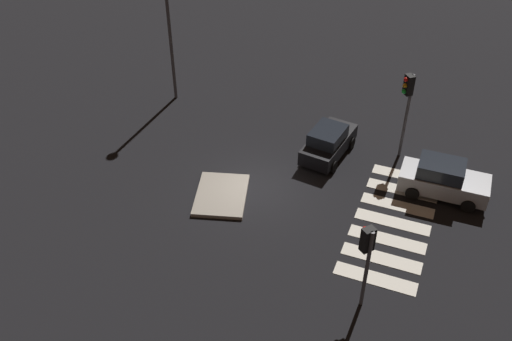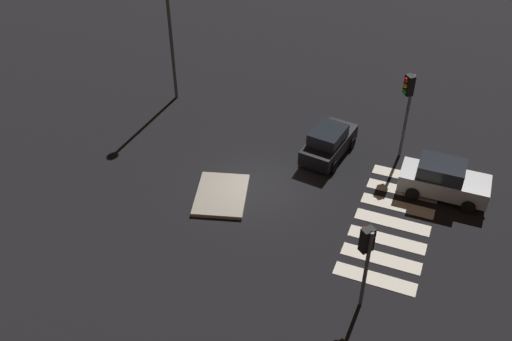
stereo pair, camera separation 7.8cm
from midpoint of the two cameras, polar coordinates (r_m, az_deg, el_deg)
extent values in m
plane|color=black|center=(26.47, 0.08, -1.72)|extent=(80.00, 80.00, 0.00)
cube|color=gray|center=(25.97, -3.38, -2.44)|extent=(3.51, 3.00, 0.18)
cube|color=#9EA0A5|center=(27.03, 18.26, -1.18)|extent=(1.69, 3.89, 0.80)
cube|color=black|center=(26.61, 18.06, 0.14)|extent=(1.53, 2.00, 0.64)
cylinder|color=black|center=(27.95, 20.72, -1.33)|extent=(0.23, 0.63, 0.62)
cylinder|color=black|center=(26.65, 20.43, -3.38)|extent=(0.23, 0.63, 0.62)
cylinder|color=black|center=(27.90, 15.91, -0.23)|extent=(0.23, 0.63, 0.62)
cylinder|color=black|center=(26.60, 15.38, -2.23)|extent=(0.23, 0.63, 0.62)
sphere|color=#F2EABF|center=(27.50, 22.24, -1.50)|extent=(0.21, 0.21, 0.21)
sphere|color=#F2EABF|center=(26.77, 22.12, -2.66)|extent=(0.21, 0.21, 0.21)
cube|color=black|center=(28.39, 7.33, 2.59)|extent=(3.83, 2.06, 0.75)
cube|color=black|center=(27.84, 7.25, 3.51)|extent=(2.05, 1.67, 0.61)
cylinder|color=black|center=(29.68, 6.82, 3.57)|extent=(0.61, 0.29, 0.59)
cylinder|color=black|center=(29.24, 9.56, 2.70)|extent=(0.61, 0.29, 0.59)
cylinder|color=black|center=(27.97, 4.90, 1.34)|extent=(0.61, 0.29, 0.59)
cylinder|color=black|center=(27.50, 7.77, 0.39)|extent=(0.61, 0.29, 0.59)
sphere|color=#F2EABF|center=(29.91, 7.98, 4.52)|extent=(0.20, 0.20, 0.20)
sphere|color=#F2EABF|center=(29.66, 9.50, 4.05)|extent=(0.20, 0.20, 0.20)
cylinder|color=#47474C|center=(28.19, 14.81, 5.17)|extent=(0.14, 0.14, 4.46)
cube|color=black|center=(27.23, 15.07, 8.21)|extent=(0.54, 0.53, 0.96)
sphere|color=red|center=(26.99, 14.81, 8.71)|extent=(0.22, 0.22, 0.22)
sphere|color=orange|center=(27.13, 14.71, 8.16)|extent=(0.22, 0.22, 0.22)
sphere|color=green|center=(27.27, 14.61, 7.61)|extent=(0.22, 0.22, 0.22)
cylinder|color=#47474C|center=(20.65, 10.97, -9.72)|extent=(0.14, 0.14, 3.61)
cube|color=black|center=(19.81, 11.10, -6.78)|extent=(0.54, 0.52, 0.96)
sphere|color=red|center=(19.71, 10.84, -5.81)|extent=(0.22, 0.22, 0.22)
sphere|color=orange|center=(19.91, 10.74, -6.44)|extent=(0.22, 0.22, 0.22)
sphere|color=green|center=(20.12, 10.65, -7.05)|extent=(0.22, 0.22, 0.22)
cylinder|color=#47474C|center=(31.79, -8.43, 13.38)|extent=(0.18, 0.18, 7.89)
cube|color=silver|center=(22.90, 11.82, -10.50)|extent=(0.70, 3.20, 0.02)
cube|color=silver|center=(23.70, 12.43, -8.55)|extent=(0.70, 3.20, 0.02)
cube|color=silver|center=(24.53, 12.99, -6.73)|extent=(0.70, 3.20, 0.02)
cube|color=silver|center=(25.38, 13.50, -5.03)|extent=(0.70, 3.20, 0.02)
cube|color=silver|center=(26.25, 13.98, -3.44)|extent=(0.70, 3.20, 0.02)
cube|color=silver|center=(27.14, 14.43, -1.95)|extent=(0.70, 3.20, 0.02)
cube|color=silver|center=(28.06, 14.85, -0.56)|extent=(0.70, 3.20, 0.02)
camera|label=1|loc=(0.04, -89.91, 0.07)|focal=40.22mm
camera|label=2|loc=(0.04, 90.09, -0.07)|focal=40.22mm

